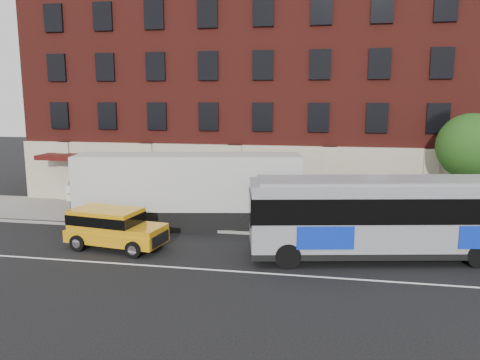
% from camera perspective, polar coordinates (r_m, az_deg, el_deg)
% --- Properties ---
extents(ground, '(120.00, 120.00, 0.00)m').
position_cam_1_polar(ground, '(20.20, -7.11, -10.97)').
color(ground, black).
rests_on(ground, ground).
extents(sidewalk, '(60.00, 6.00, 0.15)m').
position_cam_1_polar(sidewalk, '(28.49, -1.68, -4.51)').
color(sidewalk, gray).
rests_on(sidewalk, ground).
extents(kerb, '(60.00, 0.25, 0.15)m').
position_cam_1_polar(kerb, '(25.67, -3.08, -6.15)').
color(kerb, gray).
rests_on(kerb, ground).
extents(lane_line, '(60.00, 0.12, 0.01)m').
position_cam_1_polar(lane_line, '(20.65, -6.69, -10.47)').
color(lane_line, white).
rests_on(lane_line, ground).
extents(building, '(30.00, 12.10, 15.00)m').
position_cam_1_polar(building, '(35.37, 0.97, 10.59)').
color(building, '#5B1B15').
rests_on(building, sidewalk).
extents(sign_pole, '(0.30, 0.20, 2.50)m').
position_cam_1_polar(sign_pole, '(28.62, -19.84, -2.21)').
color(sign_pole, gray).
rests_on(sign_pole, ground).
extents(street_tree, '(3.60, 3.60, 6.20)m').
position_cam_1_polar(street_tree, '(28.66, 26.07, 3.37)').
color(street_tree, '#39271C').
rests_on(street_tree, sidewalk).
extents(city_bus, '(13.61, 5.36, 3.65)m').
position_cam_1_polar(city_bus, '(22.31, 18.59, -3.99)').
color(city_bus, '#92929A').
rests_on(city_bus, ground).
extents(yellow_suv, '(5.09, 2.72, 1.90)m').
position_cam_1_polar(yellow_suv, '(23.64, -15.16, -5.36)').
color(yellow_suv, orange).
rests_on(yellow_suv, ground).
extents(shipping_container, '(12.53, 4.59, 4.09)m').
position_cam_1_polar(shipping_container, '(26.37, -6.18, -1.40)').
color(shipping_container, black).
rests_on(shipping_container, ground).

